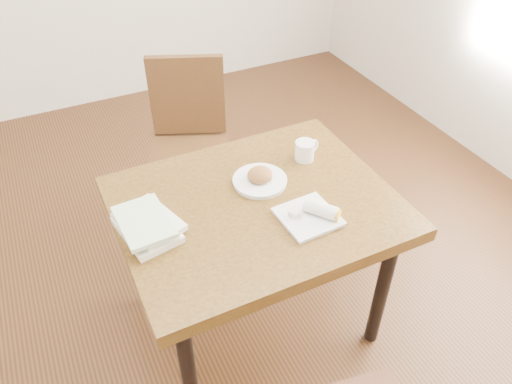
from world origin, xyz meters
name	(u,v)px	position (x,y,z in m)	size (l,w,h in m)	color
ground	(256,318)	(0.00, 0.00, -0.01)	(4.00, 5.00, 0.01)	#472814
table	(256,218)	(0.00, 0.00, 0.66)	(1.08, 0.87, 0.75)	brown
chair_far	(189,135)	(0.02, 0.87, 0.55)	(0.55, 0.55, 0.95)	#4A2F15
plate_scone	(260,179)	(0.07, 0.10, 0.77)	(0.23, 0.23, 0.07)	white
coffee_mug	(305,150)	(0.32, 0.17, 0.79)	(0.13, 0.09, 0.09)	white
plate_burrito	(312,214)	(0.15, -0.18, 0.77)	(0.22, 0.22, 0.07)	white
book_stack	(147,225)	(-0.43, 0.02, 0.78)	(0.24, 0.30, 0.07)	white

